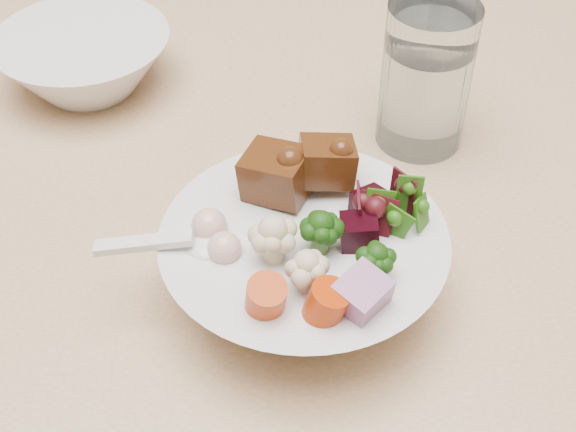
{
  "coord_description": "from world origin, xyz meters",
  "views": [
    {
      "loc": [
        -0.03,
        -0.46,
        1.12
      ],
      "look_at": [
        0.01,
        -0.07,
        0.75
      ],
      "focal_mm": 50.0,
      "sensor_mm": 36.0,
      "label": 1
    }
  ],
  "objects_px": {
    "dining_table": "(530,292)",
    "water_glass": "(425,82)",
    "side_bowl": "(86,61)",
    "food_bowl": "(305,260)"
  },
  "relations": [
    {
      "from": "dining_table",
      "to": "water_glass",
      "type": "bearing_deg",
      "value": 122.81
    },
    {
      "from": "side_bowl",
      "to": "water_glass",
      "type": "bearing_deg",
      "value": -21.55
    },
    {
      "from": "water_glass",
      "to": "side_bowl",
      "type": "distance_m",
      "value": 0.32
    },
    {
      "from": "water_glass",
      "to": "dining_table",
      "type": "bearing_deg",
      "value": -60.6
    },
    {
      "from": "dining_table",
      "to": "water_glass",
      "type": "xyz_separation_m",
      "value": [
        -0.07,
        0.13,
        0.13
      ]
    },
    {
      "from": "dining_table",
      "to": "food_bowl",
      "type": "distance_m",
      "value": 0.22
    },
    {
      "from": "water_glass",
      "to": "side_bowl",
      "type": "xyz_separation_m",
      "value": [
        -0.29,
        0.12,
        -0.03
      ]
    },
    {
      "from": "food_bowl",
      "to": "dining_table",
      "type": "bearing_deg",
      "value": 10.38
    },
    {
      "from": "food_bowl",
      "to": "water_glass",
      "type": "relative_size",
      "value": 1.53
    },
    {
      "from": "food_bowl",
      "to": "side_bowl",
      "type": "bearing_deg",
      "value": 121.07
    }
  ]
}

